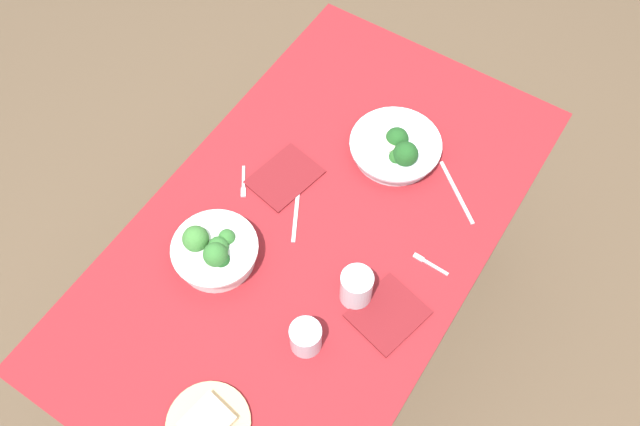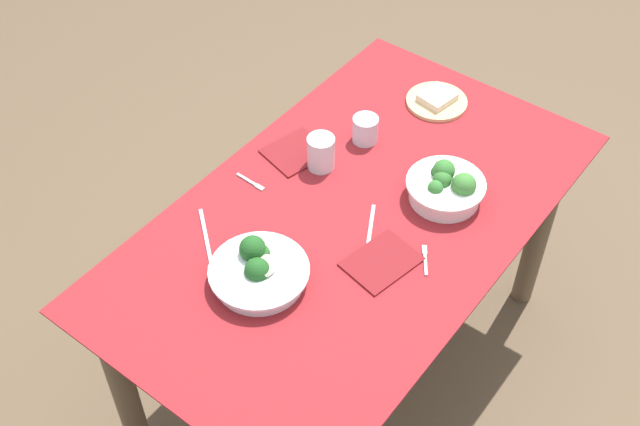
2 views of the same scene
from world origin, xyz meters
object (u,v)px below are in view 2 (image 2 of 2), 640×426
object	(u,v)px
bread_side_plate	(437,100)
water_glass_side	(321,152)
fork_by_far_bowl	(425,259)
table_knife_left	(206,237)
napkin_folded_upper	(296,152)
broccoli_bowl_near	(446,187)
table_knife_right	(370,230)
broccoli_bowl_far	(258,271)
fork_by_near_bowl	(252,183)
napkin_folded_lower	(382,262)
water_glass_center	(365,129)

from	to	relation	value
bread_side_plate	water_glass_side	xyz separation A→B (m)	(-0.44, 0.11, 0.04)
fork_by_far_bowl	table_knife_left	xyz separation A→B (m)	(-0.28, 0.49, -0.00)
fork_by_far_bowl	napkin_folded_upper	world-z (taller)	napkin_folded_upper
broccoli_bowl_near	water_glass_side	bearing A→B (deg)	106.56
bread_side_plate	table_knife_right	xyz separation A→B (m)	(-0.56, -0.14, -0.01)
table_knife_left	table_knife_right	xyz separation A→B (m)	(0.28, -0.33, 0.00)
broccoli_bowl_far	table_knife_right	xyz separation A→B (m)	(0.30, -0.13, -0.03)
fork_by_near_bowl	table_knife_right	world-z (taller)	same
fork_by_far_bowl	napkin_folded_upper	xyz separation A→B (m)	(0.11, 0.51, 0.00)
fork_by_far_bowl	napkin_folded_lower	distance (m)	0.11
broccoli_bowl_far	water_glass_side	xyz separation A→B (m)	(0.42, 0.13, 0.02)
bread_side_plate	napkin_folded_upper	distance (m)	0.48
water_glass_side	table_knife_right	world-z (taller)	water_glass_side
napkin_folded_upper	napkin_folded_lower	xyz separation A→B (m)	(-0.19, -0.43, 0.00)
broccoli_bowl_near	water_glass_side	distance (m)	0.36
water_glass_side	fork_by_near_bowl	size ratio (longest dim) A/B	1.02
water_glass_side	broccoli_bowl_far	bearing A→B (deg)	-163.08
bread_side_plate	fork_by_far_bowl	size ratio (longest dim) A/B	2.17
bread_side_plate	table_knife_left	world-z (taller)	bread_side_plate
water_glass_side	fork_by_far_bowl	distance (m)	0.44
water_glass_side	fork_by_far_bowl	bearing A→B (deg)	-105.31
water_glass_center	water_glass_side	distance (m)	0.17
table_knife_right	water_glass_side	bearing A→B (deg)	35.74
water_glass_center	napkin_folded_lower	distance (m)	0.47
bread_side_plate	napkin_folded_lower	size ratio (longest dim) A/B	1.04
fork_by_near_bowl	napkin_folded_upper	distance (m)	0.17
broccoli_bowl_far	napkin_folded_lower	size ratio (longest dim) A/B	1.39
fork_by_near_bowl	napkin_folded_upper	size ratio (longest dim) A/B	0.60
bread_side_plate	water_glass_center	distance (m)	0.28
napkin_folded_lower	water_glass_center	bearing A→B (deg)	40.48
water_glass_center	napkin_folded_lower	bearing A→B (deg)	-139.52
broccoli_bowl_near	water_glass_side	xyz separation A→B (m)	(-0.10, 0.35, 0.01)
broccoli_bowl_far	table_knife_left	distance (m)	0.20
table_knife_right	broccoli_bowl_near	bearing A→B (deg)	-51.44
broccoli_bowl_near	napkin_folded_upper	xyz separation A→B (m)	(-0.10, 0.44, -0.04)
fork_by_near_bowl	water_glass_side	bearing A→B (deg)	59.53
broccoli_bowl_near	fork_by_near_bowl	world-z (taller)	broccoli_bowl_near
water_glass_center	napkin_folded_upper	bearing A→B (deg)	143.20
fork_by_far_bowl	table_knife_left	world-z (taller)	same
water_glass_side	napkin_folded_lower	distance (m)	0.39
broccoli_bowl_near	fork_by_far_bowl	size ratio (longest dim) A/B	2.50
fork_by_far_bowl	broccoli_bowl_near	bearing A→B (deg)	-16.27
broccoli_bowl_near	water_glass_center	distance (m)	0.32
broccoli_bowl_far	water_glass_center	bearing A→B (deg)	9.06
fork_by_near_bowl	table_knife_left	distance (m)	0.23
broccoli_bowl_near	bread_side_plate	xyz separation A→B (m)	(0.34, 0.23, -0.03)
broccoli_bowl_near	table_knife_right	size ratio (longest dim) A/B	1.17
napkin_folded_lower	table_knife_right	bearing A→B (deg)	50.00
broccoli_bowl_near	broccoli_bowl_far	bearing A→B (deg)	157.40
napkin_folded_upper	bread_side_plate	bearing A→B (deg)	-24.69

